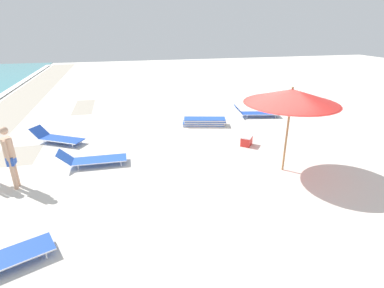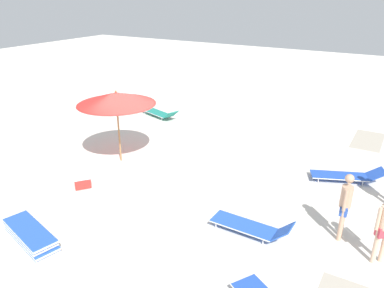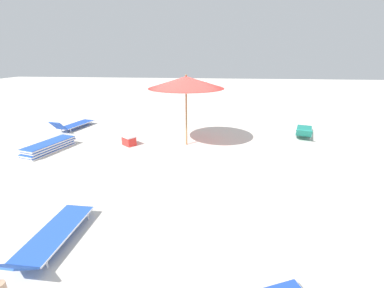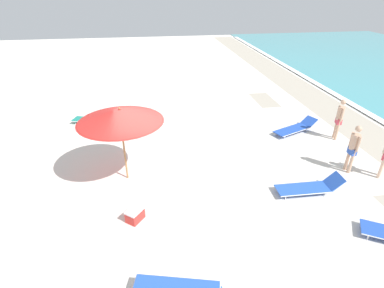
# 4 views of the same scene
# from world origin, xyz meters

# --- Properties ---
(ground_plane) EXTENTS (60.00, 60.00, 0.16)m
(ground_plane) POSITION_xyz_m (0.00, 0.01, -0.08)
(ground_plane) COLOR silver
(beach_umbrella) EXTENTS (2.69, 2.69, 2.58)m
(beach_umbrella) POSITION_xyz_m (0.00, -1.05, 2.30)
(beach_umbrella) COLOR #9E7547
(beach_umbrella) RESTS_ON ground_plane
(lounger_stack) EXTENTS (1.07, 2.01, 0.32)m
(lounger_stack) POSITION_xyz_m (4.73, 0.14, 0.16)
(lounger_stack) COLOR blue
(lounger_stack) RESTS_ON ground_plane
(sun_lounger_beside_umbrella) EXTENTS (1.03, 2.23, 0.58)m
(sun_lounger_beside_umbrella) POSITION_xyz_m (5.41, -2.63, 0.22)
(sun_lounger_beside_umbrella) COLOR blue
(sun_lounger_beside_umbrella) RESTS_ON ground_plane
(sun_lounger_near_water_left) EXTENTS (1.56, 2.06, 0.55)m
(sun_lounger_near_water_left) POSITION_xyz_m (4.03, 6.10, 0.21)
(sun_lounger_near_water_left) COLOR blue
(sun_lounger_near_water_left) RESTS_ON ground_plane
(sun_lounger_mid_beach_solo) EXTENTS (0.66, 2.08, 0.56)m
(sun_lounger_mid_beach_solo) POSITION_xyz_m (1.71, 4.68, 0.21)
(sun_lounger_mid_beach_solo) COLOR blue
(sun_lounger_mid_beach_solo) RESTS_ON ground_plane
(beachgoer_strolling_adult) EXTENTS (0.45, 0.27, 1.76)m
(beachgoer_strolling_adult) POSITION_xyz_m (0.76, 6.63, 1.00)
(beachgoer_strolling_adult) COLOR tan
(beachgoer_strolling_adult) RESTS_ON ground_plane
(cooler_box) EXTENTS (0.61, 0.59, 0.37)m
(cooler_box) POSITION_xyz_m (2.14, -0.76, 0.19)
(cooler_box) COLOR red
(cooler_box) RESTS_ON ground_plane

